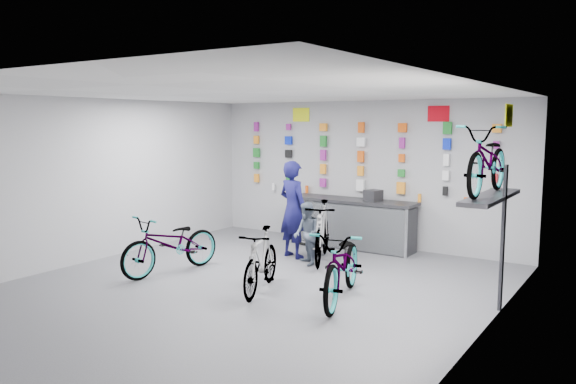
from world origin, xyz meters
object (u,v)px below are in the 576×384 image
Objects in this scene: bike_service at (322,232)px; clerk at (293,209)px; bike_right at (343,264)px; counter at (351,224)px; customer at (307,234)px; bike_left at (171,244)px; bike_center at (261,261)px.

clerk reaches higher than bike_service.
bike_right is at bearing 153.31° from clerk.
counter is 1.72m from customer.
counter is 1.53m from clerk.
bike_center is at bearing 8.34° from bike_left.
customer is at bearing 56.24° from bike_left.
clerk reaches higher than bike_right.
customer reaches higher than bike_service.
bike_left reaches higher than counter.
bike_center is 0.87× the size of bike_service.
counter is 3.50m from bike_center.
clerk is at bearing 91.77° from bike_center.
clerk is at bearing 122.23° from bike_right.
bike_service is at bearing 75.60° from bike_center.
bike_right reaches higher than counter.
clerk is 0.72m from customer.
bike_left is 3.16m from bike_right.
bike_center is (1.92, -0.04, -0.02)m from bike_left.
bike_service is 0.73m from clerk.
customer reaches higher than bike_center.
counter is 1.67× the size of bike_center.
bike_service is 1.00× the size of clerk.
customer is (-0.28, 1.78, 0.08)m from bike_center.
bike_left is at bearing -115.56° from counter.
counter is at bearing 70.62° from bike_service.
customer is at bearing 161.10° from clerk.
bike_right is (3.15, 0.27, 0.03)m from bike_left.
clerk is (-2.04, 1.82, 0.38)m from bike_right.
bike_center is at bearing -108.90° from bike_service.
clerk reaches higher than counter.
bike_left is 2.73m from bike_service.
customer is at bearing 119.91° from bike_right.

